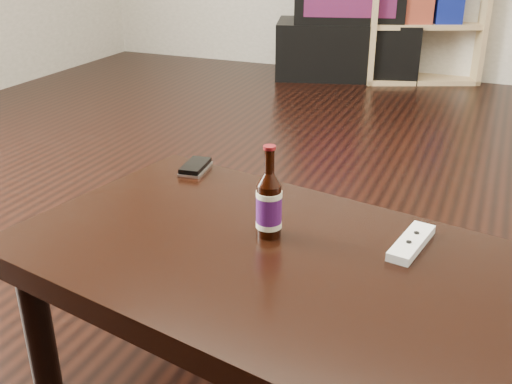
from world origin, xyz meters
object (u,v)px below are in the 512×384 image
at_px(coffee_table, 277,277).
at_px(beer_bottle, 269,205).
at_px(phone, 195,167).
at_px(remote, 411,243).
at_px(tv_stand, 346,49).

relative_size(coffee_table, beer_bottle, 5.98).
bearing_deg(phone, coffee_table, -49.88).
bearing_deg(coffee_table, remote, 28.69).
relative_size(tv_stand, coffee_table, 0.82).
bearing_deg(coffee_table, phone, 137.26).
xyz_separation_m(beer_bottle, phone, (-0.32, 0.27, -0.06)).
bearing_deg(beer_bottle, coffee_table, -56.58).
bearing_deg(phone, beer_bottle, -47.16).
height_order(tv_stand, remote, remote).
distance_m(beer_bottle, phone, 0.43).
distance_m(phone, remote, 0.65).
bearing_deg(phone, tv_stand, 89.68).
height_order(tv_stand, phone, phone).
height_order(phone, remote, remote).
bearing_deg(tv_stand, beer_bottle, -94.51).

